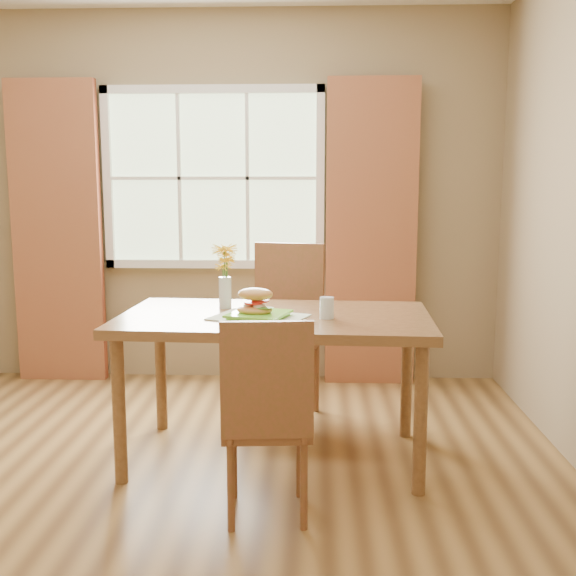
# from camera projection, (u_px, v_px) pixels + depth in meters

# --- Properties ---
(room) EXTENTS (4.24, 3.84, 2.74)m
(room) POSITION_uv_depth(u_px,v_px,m) (154.00, 208.00, 3.10)
(room) COLOR olive
(room) RESTS_ON ground
(window) EXTENTS (1.62, 0.06, 1.32)m
(window) POSITION_uv_depth(u_px,v_px,m) (214.00, 178.00, 4.92)
(window) COLOR #AFC897
(window) RESTS_ON room
(curtain_left) EXTENTS (0.65, 0.08, 2.20)m
(curtain_left) POSITION_uv_depth(u_px,v_px,m) (57.00, 233.00, 4.94)
(curtain_left) COLOR maroon
(curtain_left) RESTS_ON room
(curtain_right) EXTENTS (0.65, 0.08, 2.20)m
(curtain_right) POSITION_uv_depth(u_px,v_px,m) (371.00, 234.00, 4.85)
(curtain_right) COLOR maroon
(curtain_right) RESTS_ON room
(dining_table) EXTENTS (1.65, 0.98, 0.79)m
(dining_table) POSITION_uv_depth(u_px,v_px,m) (275.00, 330.00, 3.53)
(dining_table) COLOR brown
(dining_table) RESTS_ON room
(chair_near) EXTENTS (0.41, 0.41, 0.92)m
(chair_near) POSITION_uv_depth(u_px,v_px,m) (267.00, 411.00, 2.87)
(chair_near) COLOR brown
(chair_near) RESTS_ON room
(chair_far) EXTENTS (0.55, 0.55, 1.09)m
(chair_far) POSITION_uv_depth(u_px,v_px,m) (285.00, 322.00, 4.25)
(chair_far) COLOR brown
(chair_far) RESTS_ON room
(placemat) EXTENTS (0.54, 0.47, 0.01)m
(placemat) POSITION_uv_depth(u_px,v_px,m) (259.00, 317.00, 3.43)
(placemat) COLOR beige
(placemat) RESTS_ON dining_table
(plate) EXTENTS (0.35, 0.35, 0.01)m
(plate) POSITION_uv_depth(u_px,v_px,m) (259.00, 316.00, 3.41)
(plate) COLOR #73E138
(plate) RESTS_ON placemat
(croissant_sandwich) EXTENTS (0.20, 0.15, 0.14)m
(croissant_sandwich) POSITION_uv_depth(u_px,v_px,m) (255.00, 302.00, 3.39)
(croissant_sandwich) COLOR #DD8E4B
(croissant_sandwich) RESTS_ON plate
(water_glass) EXTENTS (0.07, 0.07, 0.11)m
(water_glass) POSITION_uv_depth(u_px,v_px,m) (327.00, 308.00, 3.41)
(water_glass) COLOR silver
(water_glass) RESTS_ON dining_table
(flower_vase) EXTENTS (0.14, 0.14, 0.35)m
(flower_vase) POSITION_uv_depth(u_px,v_px,m) (225.00, 268.00, 3.67)
(flower_vase) COLOR silver
(flower_vase) RESTS_ON dining_table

